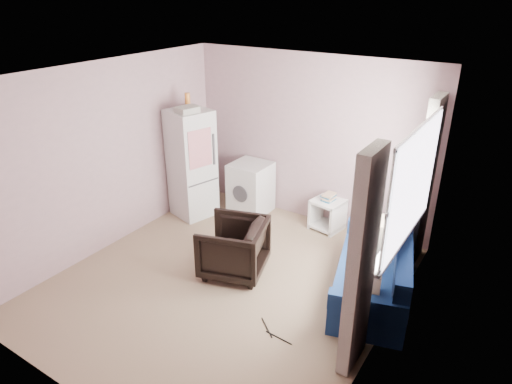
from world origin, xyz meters
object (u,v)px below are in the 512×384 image
armchair (233,245)px  side_table (328,212)px  fridge (192,163)px  washing_machine (251,187)px  sofa (377,276)px

armchair → side_table: size_ratio=1.36×
side_table → armchair: bearing=-107.0°
side_table → fridge: bearing=-161.0°
armchair → fridge: 1.84m
fridge → side_table: 2.18m
side_table → washing_machine: bearing=-174.0°
armchair → fridge: size_ratio=0.41×
fridge → sofa: bearing=6.2°
sofa → side_table: bearing=118.9°
fridge → side_table: (1.99, 0.69, -0.58)m
fridge → side_table: bearing=34.4°
side_table → sofa: size_ratio=0.31×
armchair → sofa: bearing=88.7°
side_table → sofa: sofa is taller
armchair → sofa: 1.75m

